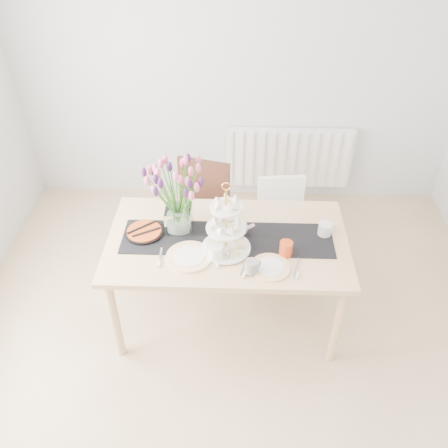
{
  "coord_description": "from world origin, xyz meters",
  "views": [
    {
      "loc": [
        0.02,
        -1.78,
        2.8
      ],
      "look_at": [
        -0.06,
        0.57,
        0.92
      ],
      "focal_mm": 38.0,
      "sensor_mm": 36.0,
      "label": 1
    }
  ],
  "objects_px": {
    "radiator": "(288,158)",
    "plate_left": "(189,257)",
    "tulip_vase": "(176,187)",
    "mug_grey": "(251,267)",
    "tart_tin": "(144,232)",
    "teapot": "(238,228)",
    "cream_jug": "(325,229)",
    "mug_white": "(216,253)",
    "dining_table": "(227,248)",
    "chair_white": "(281,217)",
    "cake_stand": "(226,233)",
    "mug_orange": "(286,249)",
    "chair_brown": "(200,206)",
    "plate_right": "(270,267)"
  },
  "relations": [
    {
      "from": "cake_stand",
      "to": "cream_jug",
      "type": "relative_size",
      "value": 5.06
    },
    {
      "from": "tulip_vase",
      "to": "mug_grey",
      "type": "height_order",
      "value": "tulip_vase"
    },
    {
      "from": "cream_jug",
      "to": "plate_left",
      "type": "relative_size",
      "value": 0.31
    },
    {
      "from": "teapot",
      "to": "cream_jug",
      "type": "relative_size",
      "value": 2.36
    },
    {
      "from": "mug_white",
      "to": "mug_grey",
      "type": "bearing_deg",
      "value": -17.26
    },
    {
      "from": "radiator",
      "to": "dining_table",
      "type": "height_order",
      "value": "same"
    },
    {
      "from": "cake_stand",
      "to": "mug_grey",
      "type": "height_order",
      "value": "cake_stand"
    },
    {
      "from": "chair_white",
      "to": "mug_white",
      "type": "relative_size",
      "value": 6.81
    },
    {
      "from": "mug_grey",
      "to": "teapot",
      "type": "bearing_deg",
      "value": 70.29
    },
    {
      "from": "cake_stand",
      "to": "teapot",
      "type": "distance_m",
      "value": 0.17
    },
    {
      "from": "teapot",
      "to": "mug_grey",
      "type": "relative_size",
      "value": 2.31
    },
    {
      "from": "cake_stand",
      "to": "tart_tin",
      "type": "xyz_separation_m",
      "value": [
        -0.55,
        0.14,
        -0.12
      ]
    },
    {
      "from": "cake_stand",
      "to": "mug_orange",
      "type": "xyz_separation_m",
      "value": [
        0.38,
        -0.04,
        -0.08
      ]
    },
    {
      "from": "radiator",
      "to": "chair_brown",
      "type": "xyz_separation_m",
      "value": [
        -0.78,
        -0.88,
        0.06
      ]
    },
    {
      "from": "tart_tin",
      "to": "mug_grey",
      "type": "height_order",
      "value": "mug_grey"
    },
    {
      "from": "chair_brown",
      "to": "plate_left",
      "type": "bearing_deg",
      "value": -75.44
    },
    {
      "from": "dining_table",
      "to": "tulip_vase",
      "type": "relative_size",
      "value": 2.53
    },
    {
      "from": "radiator",
      "to": "plate_left",
      "type": "distance_m",
      "value": 1.95
    },
    {
      "from": "cake_stand",
      "to": "teapot",
      "type": "bearing_deg",
      "value": 62.69
    },
    {
      "from": "radiator",
      "to": "tart_tin",
      "type": "xyz_separation_m",
      "value": [
        -1.1,
        -1.54,
        0.32
      ]
    },
    {
      "from": "dining_table",
      "to": "plate_right",
      "type": "relative_size",
      "value": 6.35
    },
    {
      "from": "tulip_vase",
      "to": "mug_white",
      "type": "distance_m",
      "value": 0.49
    },
    {
      "from": "cream_jug",
      "to": "plate_left",
      "type": "distance_m",
      "value": 0.92
    },
    {
      "from": "chair_brown",
      "to": "mug_white",
      "type": "xyz_separation_m",
      "value": [
        0.18,
        -0.89,
        0.3
      ]
    },
    {
      "from": "radiator",
      "to": "plate_left",
      "type": "height_order",
      "value": "plate_left"
    },
    {
      "from": "chair_white",
      "to": "mug_orange",
      "type": "height_order",
      "value": "mug_orange"
    },
    {
      "from": "cream_jug",
      "to": "mug_orange",
      "type": "relative_size",
      "value": 0.92
    },
    {
      "from": "teapot",
      "to": "mug_white",
      "type": "distance_m",
      "value": 0.27
    },
    {
      "from": "tart_tin",
      "to": "mug_white",
      "type": "bearing_deg",
      "value": -25.21
    },
    {
      "from": "dining_table",
      "to": "mug_white",
      "type": "xyz_separation_m",
      "value": [
        -0.06,
        -0.2,
        0.13
      ]
    },
    {
      "from": "dining_table",
      "to": "chair_white",
      "type": "xyz_separation_m",
      "value": [
        0.42,
        0.66,
        -0.24
      ]
    },
    {
      "from": "mug_grey",
      "to": "mug_white",
      "type": "bearing_deg",
      "value": 119.12
    },
    {
      "from": "tulip_vase",
      "to": "mug_white",
      "type": "xyz_separation_m",
      "value": [
        0.27,
        -0.3,
        -0.29
      ]
    },
    {
      "from": "chair_white",
      "to": "mug_grey",
      "type": "xyz_separation_m",
      "value": [
        -0.27,
        -0.97,
        0.36
      ]
    },
    {
      "from": "radiator",
      "to": "mug_grey",
      "type": "relative_size",
      "value": 12.77
    },
    {
      "from": "mug_orange",
      "to": "teapot",
      "type": "bearing_deg",
      "value": 94.82
    },
    {
      "from": "chair_brown",
      "to": "mug_white",
      "type": "height_order",
      "value": "chair_brown"
    },
    {
      "from": "cream_jug",
      "to": "tart_tin",
      "type": "relative_size",
      "value": 0.36
    },
    {
      "from": "cake_stand",
      "to": "plate_left",
      "type": "distance_m",
      "value": 0.28
    },
    {
      "from": "chair_white",
      "to": "mug_white",
      "type": "height_order",
      "value": "mug_white"
    },
    {
      "from": "plate_left",
      "to": "plate_right",
      "type": "height_order",
      "value": "plate_left"
    },
    {
      "from": "cake_stand",
      "to": "cream_jug",
      "type": "height_order",
      "value": "cake_stand"
    },
    {
      "from": "radiator",
      "to": "teapot",
      "type": "height_order",
      "value": "teapot"
    },
    {
      "from": "radiator",
      "to": "chair_brown",
      "type": "height_order",
      "value": "chair_brown"
    },
    {
      "from": "mug_white",
      "to": "plate_left",
      "type": "distance_m",
      "value": 0.18
    },
    {
      "from": "mug_white",
      "to": "dining_table",
      "type": "bearing_deg",
      "value": 82.27
    },
    {
      "from": "tulip_vase",
      "to": "cream_jug",
      "type": "bearing_deg",
      "value": -1.65
    },
    {
      "from": "tulip_vase",
      "to": "mug_white",
      "type": "relative_size",
      "value": 5.67
    },
    {
      "from": "tart_tin",
      "to": "mug_orange",
      "type": "xyz_separation_m",
      "value": [
        0.94,
        -0.17,
        0.04
      ]
    },
    {
      "from": "chair_brown",
      "to": "chair_white",
      "type": "relative_size",
      "value": 1.14
    }
  ]
}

